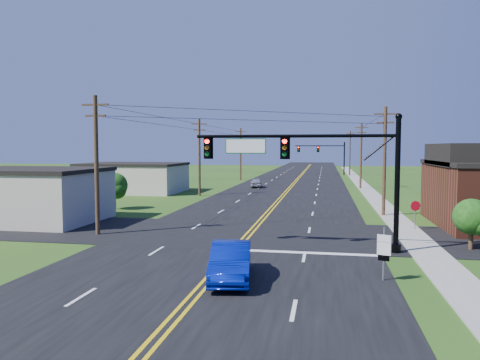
% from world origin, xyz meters
% --- Properties ---
extents(ground, '(260.00, 260.00, 0.00)m').
position_xyz_m(ground, '(0.00, 0.00, 0.00)').
color(ground, '#224714').
rests_on(ground, ground).
extents(road_main, '(16.00, 220.00, 0.04)m').
position_xyz_m(road_main, '(0.00, 50.00, 0.02)').
color(road_main, black).
rests_on(road_main, ground).
extents(road_cross, '(70.00, 10.00, 0.04)m').
position_xyz_m(road_cross, '(0.00, 12.00, 0.02)').
color(road_cross, black).
rests_on(road_cross, ground).
extents(sidewalk, '(2.00, 160.00, 0.08)m').
position_xyz_m(sidewalk, '(10.50, 40.00, 0.04)').
color(sidewalk, gray).
rests_on(sidewalk, ground).
extents(signal_mast_main, '(11.30, 0.60, 7.48)m').
position_xyz_m(signal_mast_main, '(4.34, 8.00, 4.75)').
color(signal_mast_main, black).
rests_on(signal_mast_main, ground).
extents(signal_mast_far, '(10.98, 0.60, 7.48)m').
position_xyz_m(signal_mast_far, '(4.44, 80.00, 4.55)').
color(signal_mast_far, black).
rests_on(signal_mast_far, ground).
extents(cream_bldg_near, '(10.20, 8.20, 4.10)m').
position_xyz_m(cream_bldg_near, '(-17.00, 14.00, 2.06)').
color(cream_bldg_near, beige).
rests_on(cream_bldg_near, ground).
extents(cream_bldg_far, '(12.20, 9.20, 3.70)m').
position_xyz_m(cream_bldg_far, '(-19.00, 38.00, 1.86)').
color(cream_bldg_far, beige).
rests_on(cream_bldg_far, ground).
extents(utility_pole_left_a, '(1.80, 0.28, 9.00)m').
position_xyz_m(utility_pole_left_a, '(-9.50, 10.00, 4.72)').
color(utility_pole_left_a, '#382819').
rests_on(utility_pole_left_a, ground).
extents(utility_pole_left_b, '(1.80, 0.28, 9.00)m').
position_xyz_m(utility_pole_left_b, '(-9.50, 35.00, 4.72)').
color(utility_pole_left_b, '#382819').
rests_on(utility_pole_left_b, ground).
extents(utility_pole_left_c, '(1.80, 0.28, 9.00)m').
position_xyz_m(utility_pole_left_c, '(-9.50, 62.00, 4.72)').
color(utility_pole_left_c, '#382819').
rests_on(utility_pole_left_c, ground).
extents(utility_pole_right_a, '(1.80, 0.28, 9.00)m').
position_xyz_m(utility_pole_right_a, '(9.80, 22.00, 4.72)').
color(utility_pole_right_a, '#382819').
rests_on(utility_pole_right_a, ground).
extents(utility_pole_right_b, '(1.80, 0.28, 9.00)m').
position_xyz_m(utility_pole_right_b, '(9.80, 48.00, 4.72)').
color(utility_pole_right_b, '#382819').
rests_on(utility_pole_right_b, ground).
extents(utility_pole_right_c, '(1.80, 0.28, 9.00)m').
position_xyz_m(utility_pole_right_c, '(9.80, 78.00, 4.72)').
color(utility_pole_right_c, '#382819').
rests_on(utility_pole_right_c, ground).
extents(tree_right_back, '(3.00, 3.00, 4.10)m').
position_xyz_m(tree_right_back, '(16.00, 26.00, 2.60)').
color(tree_right_back, '#382819').
rests_on(tree_right_back, ground).
extents(shrub_corner, '(2.00, 2.00, 2.86)m').
position_xyz_m(shrub_corner, '(13.00, 9.50, 1.85)').
color(shrub_corner, '#382819').
rests_on(shrub_corner, ground).
extents(tree_left, '(2.40, 2.40, 3.37)m').
position_xyz_m(tree_left, '(-14.00, 22.00, 2.16)').
color(tree_left, '#382819').
rests_on(tree_left, ground).
extents(blue_car, '(2.33, 4.94, 1.57)m').
position_xyz_m(blue_car, '(1.10, 1.32, 0.78)').
color(blue_car, '#061796').
rests_on(blue_car, ground).
extents(distant_car, '(2.09, 4.05, 1.32)m').
position_xyz_m(distant_car, '(-4.55, 47.13, 0.66)').
color(distant_car, '#AFAFB4').
rests_on(distant_car, ground).
extents(route_sign, '(0.56, 0.22, 2.31)m').
position_xyz_m(route_sign, '(7.50, 2.34, 1.35)').
color(route_sign, slate).
rests_on(route_sign, ground).
extents(stop_sign, '(0.71, 0.22, 2.03)m').
position_xyz_m(stop_sign, '(11.13, 15.51, 1.47)').
color(stop_sign, slate).
rests_on(stop_sign, ground).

